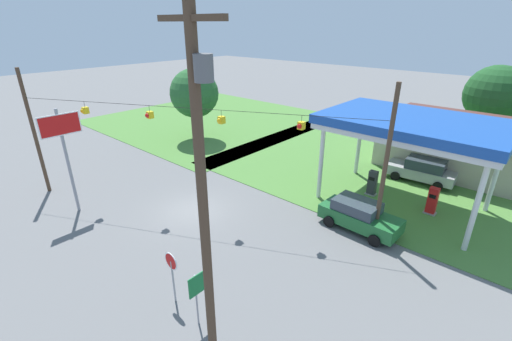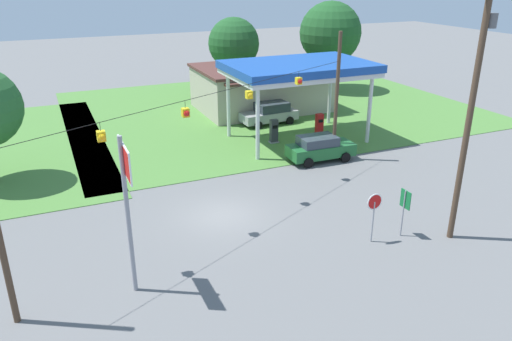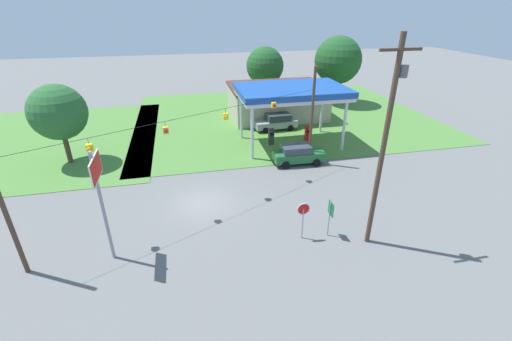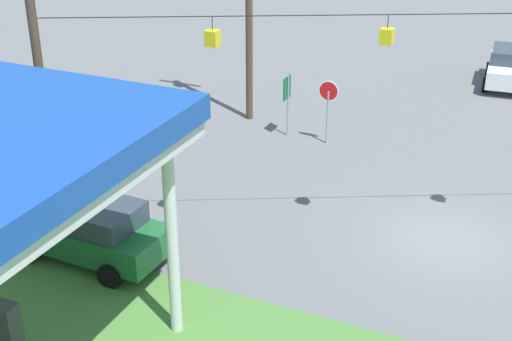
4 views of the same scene
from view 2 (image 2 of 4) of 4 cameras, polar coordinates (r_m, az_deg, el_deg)
ground_plane at (r=26.55m, az=-3.85°, el=-5.13°), size 160.00×160.00×0.00m
grass_verge_station_corner at (r=47.19m, az=1.45°, el=7.21°), size 36.00×28.00×0.04m
gas_station_canopy at (r=36.96m, az=4.92°, el=11.41°), size 10.35×6.92×5.84m
gas_station_store at (r=46.40m, az=0.65°, el=9.47°), size 11.59×8.66×3.96m
fuel_pump_near at (r=37.19m, az=2.05°, el=4.44°), size 0.71×0.56×1.80m
fuel_pump_far at (r=38.96m, az=7.24°, el=5.10°), size 0.71×0.56×1.80m
car_at_pumps_front at (r=33.92m, az=7.31°, el=2.59°), size 4.57×2.22×1.74m
car_at_pumps_rear at (r=41.89m, az=1.59°, el=6.58°), size 4.89×2.35×1.81m
stop_sign_roadside at (r=23.89m, az=13.35°, el=-4.12°), size 0.80×0.08×2.50m
stop_sign_overhead at (r=19.15m, az=-14.64°, el=-1.32°), size 0.22×2.30×6.57m
route_sign at (r=24.85m, az=16.63°, el=-3.68°), size 0.10×0.70×2.40m
utility_pole_main at (r=23.96m, az=23.48°, el=6.95°), size 2.20×0.44×11.92m
signal_span_gantry at (r=24.77m, az=-4.11°, el=4.47°), size 20.03×10.24×8.51m
tree_behind_station at (r=53.12m, az=-2.56°, el=14.31°), size 5.28×5.28×7.61m
tree_far_back at (r=54.03m, az=8.49°, el=15.29°), size 6.37×6.37×9.15m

